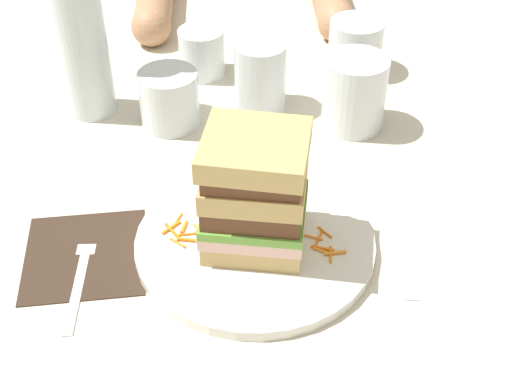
# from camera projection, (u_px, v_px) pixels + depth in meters

# --- Properties ---
(ground_plane) EXTENTS (3.00, 3.00, 0.00)m
(ground_plane) POSITION_uv_depth(u_px,v_px,m) (254.00, 234.00, 0.78)
(ground_plane) COLOR beige
(main_plate) EXTENTS (0.26, 0.26, 0.01)m
(main_plate) POSITION_uv_depth(u_px,v_px,m) (257.00, 243.00, 0.76)
(main_plate) COLOR white
(main_plate) RESTS_ON ground_plane
(sandwich) EXTENTS (0.12, 0.12, 0.13)m
(sandwich) POSITION_uv_depth(u_px,v_px,m) (257.00, 192.00, 0.71)
(sandwich) COLOR tan
(sandwich) RESTS_ON main_plate
(carrot_shred_0) EXTENTS (0.02, 0.01, 0.00)m
(carrot_shred_0) POSITION_uv_depth(u_px,v_px,m) (186.00, 240.00, 0.75)
(carrot_shred_0) COLOR orange
(carrot_shred_0) RESTS_ON main_plate
(carrot_shred_1) EXTENTS (0.03, 0.01, 0.00)m
(carrot_shred_1) POSITION_uv_depth(u_px,v_px,m) (190.00, 234.00, 0.76)
(carrot_shred_1) COLOR orange
(carrot_shred_1) RESTS_ON main_plate
(carrot_shred_2) EXTENTS (0.01, 0.02, 0.00)m
(carrot_shred_2) POSITION_uv_depth(u_px,v_px,m) (184.00, 230.00, 0.76)
(carrot_shred_2) COLOR orange
(carrot_shred_2) RESTS_ON main_plate
(carrot_shred_3) EXTENTS (0.02, 0.02, 0.00)m
(carrot_shred_3) POSITION_uv_depth(u_px,v_px,m) (206.00, 231.00, 0.76)
(carrot_shred_3) COLOR orange
(carrot_shred_3) RESTS_ON main_plate
(carrot_shred_4) EXTENTS (0.02, 0.02, 0.00)m
(carrot_shred_4) POSITION_uv_depth(u_px,v_px,m) (171.00, 227.00, 0.77)
(carrot_shred_4) COLOR orange
(carrot_shred_4) RESTS_ON main_plate
(carrot_shred_5) EXTENTS (0.02, 0.02, 0.00)m
(carrot_shred_5) POSITION_uv_depth(u_px,v_px,m) (178.00, 243.00, 0.75)
(carrot_shred_5) COLOR orange
(carrot_shred_5) RESTS_ON main_plate
(carrot_shred_6) EXTENTS (0.02, 0.02, 0.00)m
(carrot_shred_6) POSITION_uv_depth(u_px,v_px,m) (205.00, 226.00, 0.77)
(carrot_shred_6) COLOR orange
(carrot_shred_6) RESTS_ON main_plate
(carrot_shred_7) EXTENTS (0.02, 0.03, 0.00)m
(carrot_shred_7) POSITION_uv_depth(u_px,v_px,m) (173.00, 231.00, 0.76)
(carrot_shred_7) COLOR orange
(carrot_shred_7) RESTS_ON main_plate
(carrot_shred_8) EXTENTS (0.01, 0.02, 0.00)m
(carrot_shred_8) POSITION_uv_depth(u_px,v_px,m) (199.00, 230.00, 0.76)
(carrot_shred_8) COLOR orange
(carrot_shred_8) RESTS_ON main_plate
(carrot_shred_9) EXTENTS (0.01, 0.02, 0.00)m
(carrot_shred_9) POSITION_uv_depth(u_px,v_px,m) (177.00, 221.00, 0.77)
(carrot_shred_9) COLOR orange
(carrot_shred_9) RESTS_ON main_plate
(carrot_shred_10) EXTENTS (0.02, 0.01, 0.00)m
(carrot_shred_10) POSITION_uv_depth(u_px,v_px,m) (323.00, 251.00, 0.74)
(carrot_shred_10) COLOR orange
(carrot_shred_10) RESTS_ON main_plate
(carrot_shred_11) EXTENTS (0.03, 0.01, 0.00)m
(carrot_shred_11) POSITION_uv_depth(u_px,v_px,m) (310.00, 236.00, 0.75)
(carrot_shred_11) COLOR orange
(carrot_shred_11) RESTS_ON main_plate
(carrot_shred_12) EXTENTS (0.02, 0.01, 0.00)m
(carrot_shred_12) POSITION_uv_depth(u_px,v_px,m) (322.00, 248.00, 0.74)
(carrot_shred_12) COLOR orange
(carrot_shred_12) RESTS_ON main_plate
(carrot_shred_13) EXTENTS (0.01, 0.02, 0.00)m
(carrot_shred_13) POSITION_uv_depth(u_px,v_px,m) (318.00, 239.00, 0.75)
(carrot_shred_13) COLOR orange
(carrot_shred_13) RESTS_ON main_plate
(carrot_shred_14) EXTENTS (0.01, 0.02, 0.00)m
(carrot_shred_14) POSITION_uv_depth(u_px,v_px,m) (331.00, 255.00, 0.73)
(carrot_shred_14) COLOR orange
(carrot_shred_14) RESTS_ON main_plate
(carrot_shred_15) EXTENTS (0.01, 0.02, 0.00)m
(carrot_shred_15) POSITION_uv_depth(u_px,v_px,m) (325.00, 232.00, 0.76)
(carrot_shred_15) COLOR orange
(carrot_shred_15) RESTS_ON main_plate
(carrot_shred_16) EXTENTS (0.02, 0.01, 0.00)m
(carrot_shred_16) POSITION_uv_depth(u_px,v_px,m) (335.00, 253.00, 0.73)
(carrot_shred_16) COLOR orange
(carrot_shred_16) RESTS_ON main_plate
(napkin_dark) EXTENTS (0.14, 0.14, 0.00)m
(napkin_dark) POSITION_uv_depth(u_px,v_px,m) (85.00, 254.00, 0.75)
(napkin_dark) COLOR #38281E
(napkin_dark) RESTS_ON ground_plane
(fork) EXTENTS (0.02, 0.17, 0.00)m
(fork) POSITION_uv_depth(u_px,v_px,m) (81.00, 267.00, 0.73)
(fork) COLOR silver
(fork) RESTS_ON napkin_dark
(knife) EXTENTS (0.04, 0.20, 0.00)m
(knife) POSITION_uv_depth(u_px,v_px,m) (403.00, 236.00, 0.77)
(knife) COLOR silver
(knife) RESTS_ON ground_plane
(juice_glass) EXTENTS (0.08, 0.08, 0.10)m
(juice_glass) POSITION_uv_depth(u_px,v_px,m) (354.00, 97.00, 0.92)
(juice_glass) COLOR white
(juice_glass) RESTS_ON ground_plane
(water_bottle) EXTENTS (0.06, 0.06, 0.33)m
(water_bottle) POSITION_uv_depth(u_px,v_px,m) (76.00, 10.00, 0.88)
(water_bottle) COLOR silver
(water_bottle) RESTS_ON ground_plane
(empty_tumbler_0) EXTENTS (0.07, 0.07, 0.07)m
(empty_tumbler_0) POSITION_uv_depth(u_px,v_px,m) (202.00, 52.00, 1.03)
(empty_tumbler_0) COLOR silver
(empty_tumbler_0) RESTS_ON ground_plane
(empty_tumbler_1) EXTENTS (0.08, 0.08, 0.08)m
(empty_tumbler_1) POSITION_uv_depth(u_px,v_px,m) (169.00, 99.00, 0.93)
(empty_tumbler_1) COLOR silver
(empty_tumbler_1) RESTS_ON ground_plane
(empty_tumbler_2) EXTENTS (0.07, 0.07, 0.10)m
(empty_tumbler_2) POSITION_uv_depth(u_px,v_px,m) (260.00, 76.00, 0.95)
(empty_tumbler_2) COLOR silver
(empty_tumbler_2) RESTS_ON ground_plane
(empty_tumbler_3) EXTENTS (0.08, 0.08, 0.08)m
(empty_tumbler_3) POSITION_uv_depth(u_px,v_px,m) (355.00, 46.00, 1.04)
(empty_tumbler_3) COLOR silver
(empty_tumbler_3) RESTS_ON ground_plane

